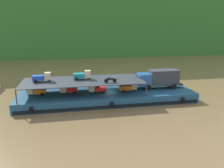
{
  "coord_description": "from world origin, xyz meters",
  "views": [
    {
      "loc": [
        -5.69,
        -33.9,
        11.79
      ],
      "look_at": [
        0.8,
        0.0,
        2.7
      ],
      "focal_mm": 35.91,
      "sensor_mm": 36.0,
      "label": 1
    }
  ],
  "objects": [
    {
      "name": "mini_truck_lower_aft",
      "position": [
        -6.1,
        0.14,
        2.19
      ],
      "size": [
        2.76,
        1.23,
        1.38
      ],
      "color": "red",
      "rests_on": "cargo_barge"
    },
    {
      "name": "covered_lorry",
      "position": [
        8.84,
        0.36,
        3.19
      ],
      "size": [
        7.87,
        2.34,
        3.1
      ],
      "color": "#285BA3",
      "rests_on": "cargo_barge"
    },
    {
      "name": "mini_truck_upper_mid",
      "position": [
        -3.8,
        0.76,
        4.19
      ],
      "size": [
        2.76,
        1.24,
        1.38
      ],
      "color": "teal",
      "rests_on": "cargo_rack"
    },
    {
      "name": "mini_truck_lower_mid",
      "position": [
        -1.67,
        -0.31,
        2.19
      ],
      "size": [
        2.74,
        1.2,
        1.38
      ],
      "color": "red",
      "rests_on": "cargo_barge"
    },
    {
      "name": "mini_truck_lower_stern",
      "position": [
        -10.89,
        0.14,
        2.19
      ],
      "size": [
        2.76,
        1.24,
        1.38
      ],
      "color": "orange",
      "rests_on": "cargo_barge"
    },
    {
      "name": "cargo_rack",
      "position": [
        -3.8,
        0.0,
        3.44
      ],
      "size": [
        18.44,
        7.09,
        2.0
      ],
      "color": "#383D47",
      "rests_on": "cargo_barge"
    },
    {
      "name": "mini_truck_upper_stern",
      "position": [
        -9.88,
        0.36,
        4.19
      ],
      "size": [
        2.78,
        1.26,
        1.38
      ],
      "color": "#1E47B7",
      "rests_on": "cargo_rack"
    },
    {
      "name": "ground_plane",
      "position": [
        0.0,
        0.0,
        0.0
      ],
      "size": [
        400.0,
        400.0,
        0.0
      ],
      "primitive_type": "plane",
      "color": "brown"
    },
    {
      "name": "mini_truck_lower_fore",
      "position": [
        3.37,
        -0.42,
        2.19
      ],
      "size": [
        2.77,
        1.26,
        1.38
      ],
      "color": "orange",
      "rests_on": "cargo_barge"
    },
    {
      "name": "hillside_far_bank",
      "position": [
        0.0,
        62.79,
        21.51
      ],
      "size": [
        125.7,
        32.75,
        38.2
      ],
      "color": "#33702D",
      "rests_on": "ground"
    },
    {
      "name": "cargo_barge",
      "position": [
        0.0,
        -0.02,
        0.75
      ],
      "size": [
        27.64,
        8.41,
        1.5
      ],
      "color": "navy",
      "rests_on": "ground"
    },
    {
      "name": "motorcycle_upper_port",
      "position": [
        0.13,
        -2.13,
        3.93
      ],
      "size": [
        1.9,
        0.55,
        0.87
      ],
      "color": "black",
      "rests_on": "cargo_rack"
    }
  ]
}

